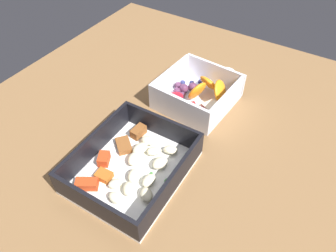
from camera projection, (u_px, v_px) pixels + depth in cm
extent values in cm
cube|color=brown|center=(176.00, 135.00, 59.43)|extent=(80.00, 80.00, 2.00)
cube|color=white|center=(133.00, 171.00, 51.85)|extent=(19.21, 16.07, 0.60)
cube|color=black|center=(94.00, 206.00, 44.50)|extent=(0.82, 15.81, 4.48)
cube|color=black|center=(162.00, 126.00, 55.59)|extent=(0.82, 15.81, 4.48)
cube|color=black|center=(95.00, 143.00, 52.81)|extent=(17.79, 0.85, 4.48)
cube|color=black|center=(173.00, 182.00, 47.29)|extent=(17.79, 0.85, 4.48)
ellipsoid|color=beige|center=(133.00, 175.00, 49.82)|extent=(3.03, 2.60, 1.27)
ellipsoid|color=beige|center=(140.00, 148.00, 53.59)|extent=(3.27, 2.60, 1.45)
ellipsoid|color=beige|center=(115.00, 184.00, 48.82)|extent=(2.80, 2.64, 1.15)
ellipsoid|color=beige|center=(148.00, 140.00, 55.00)|extent=(2.30, 2.95, 1.33)
ellipsoid|color=beige|center=(154.00, 151.00, 53.37)|extent=(3.03, 3.05, 1.27)
ellipsoid|color=beige|center=(128.00, 189.00, 48.11)|extent=(3.04, 2.83, 1.25)
ellipsoid|color=beige|center=(170.00, 150.00, 53.58)|extent=(2.33, 2.83, 1.22)
ellipsoid|color=beige|center=(149.00, 180.00, 49.11)|extent=(2.72, 2.00, 1.30)
ellipsoid|color=beige|center=(160.00, 163.00, 51.45)|extent=(3.31, 2.69, 1.45)
ellipsoid|color=beige|center=(112.00, 196.00, 47.23)|extent=(2.08, 2.62, 1.17)
ellipsoid|color=beige|center=(146.00, 195.00, 47.30)|extent=(3.07, 3.18, 1.31)
ellipsoid|color=beige|center=(134.00, 159.00, 52.08)|extent=(3.24, 2.67, 1.40)
cube|color=red|center=(87.00, 184.00, 48.85)|extent=(3.29, 3.86, 1.46)
cube|color=red|center=(104.00, 159.00, 52.26)|extent=(2.95, 2.63, 1.62)
cube|color=brown|center=(138.00, 132.00, 56.63)|extent=(3.02, 1.89, 1.68)
cube|color=brown|center=(124.00, 145.00, 54.76)|extent=(4.00, 4.16, 1.03)
cube|color=#AD5B1E|center=(104.00, 176.00, 50.22)|extent=(2.14, 2.67, 1.07)
cube|color=#387A33|center=(135.00, 175.00, 50.78)|extent=(0.60, 0.40, 0.20)
cube|color=#387A33|center=(166.00, 180.00, 50.08)|extent=(0.60, 0.40, 0.20)
cube|color=#387A33|center=(151.00, 174.00, 51.02)|extent=(0.60, 0.40, 0.20)
cube|color=#387A33|center=(118.00, 180.00, 50.10)|extent=(0.60, 0.40, 0.20)
cube|color=white|center=(196.00, 101.00, 64.24)|extent=(14.62, 14.44, 0.60)
cube|color=white|center=(178.00, 108.00, 58.48)|extent=(1.56, 13.50, 5.11)
cube|color=white|center=(214.00, 74.00, 65.94)|extent=(1.56, 13.50, 5.11)
cube|color=white|center=(171.00, 79.00, 64.88)|extent=(12.50, 1.49, 5.11)
cube|color=white|center=(226.00, 103.00, 59.55)|extent=(12.50, 1.49, 5.11)
ellipsoid|color=orange|center=(220.00, 91.00, 62.00)|extent=(5.07, 3.84, 4.84)
ellipsoid|color=orange|center=(197.00, 91.00, 62.30)|extent=(5.12, 4.11, 4.66)
ellipsoid|color=orange|center=(206.00, 82.00, 64.64)|extent=(4.74, 5.11, 4.20)
cube|color=red|center=(199.00, 117.00, 59.50)|extent=(2.75, 3.00, 1.45)
cube|color=red|center=(187.00, 110.00, 60.54)|extent=(4.05, 3.95, 1.95)
cube|color=#F4EACC|center=(212.00, 108.00, 60.80)|extent=(4.18, 3.82, 2.03)
sphere|color=#562D4C|center=(177.00, 91.00, 64.82)|extent=(1.56, 1.56, 1.56)
sphere|color=#562D4C|center=(184.00, 88.00, 65.13)|extent=(1.94, 1.94, 1.94)
sphere|color=#562D4C|center=(178.00, 86.00, 66.10)|extent=(1.58, 1.58, 1.58)
sphere|color=#562D4C|center=(182.00, 95.00, 64.05)|extent=(1.42, 1.42, 1.42)
sphere|color=#562D4C|center=(193.00, 87.00, 65.40)|extent=(1.97, 1.97, 1.97)
cone|color=red|center=(176.00, 100.00, 62.35)|extent=(2.68, 2.68, 2.15)
sphere|color=navy|center=(200.00, 82.00, 67.51)|extent=(1.01, 1.01, 1.01)
sphere|color=navy|center=(192.00, 83.00, 67.28)|extent=(1.01, 1.01, 1.01)
sphere|color=navy|center=(183.00, 83.00, 67.18)|extent=(1.14, 1.14, 1.14)
cylinder|color=white|center=(227.00, 75.00, 69.36)|extent=(3.35, 3.35, 1.98)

